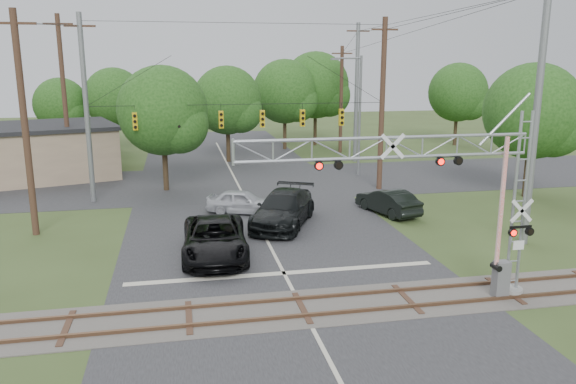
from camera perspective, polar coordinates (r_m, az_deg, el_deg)
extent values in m
plane|color=#374620|center=(18.77, 2.82, -14.31)|extent=(160.00, 160.00, 0.00)
cube|color=#262629|center=(27.84, -2.15, -4.96)|extent=(14.00, 90.00, 0.02)
cube|color=#262629|center=(41.27, -5.22, 0.97)|extent=(90.00, 12.00, 0.02)
cube|color=#4D4943|center=(20.51, 1.45, -11.75)|extent=(90.00, 3.20, 0.05)
cube|color=brown|center=(19.84, 1.91, -12.42)|extent=(90.00, 0.12, 0.14)
cube|color=brown|center=(21.12, 1.02, -10.77)|extent=(90.00, 0.12, 0.14)
cylinder|color=gray|center=(23.20, 21.67, -9.35)|extent=(0.87, 0.87, 0.29)
cube|color=silver|center=(22.31, 22.37, -5.02)|extent=(0.43, 0.03, 0.34)
cube|color=slate|center=(22.54, 20.80, -8.34)|extent=(0.53, 0.43, 1.45)
cube|color=red|center=(21.56, 20.88, -1.10)|extent=(0.14, 0.09, 4.83)
cylinder|color=slate|center=(36.67, -19.79, 7.81)|extent=(0.32, 0.32, 11.50)
cylinder|color=#3E2B1C|center=(38.74, 9.53, 8.64)|extent=(0.36, 0.36, 11.50)
cylinder|color=black|center=(36.48, -4.74, 8.87)|extent=(19.00, 0.03, 0.03)
cube|color=gold|center=(36.42, -15.26, 6.95)|extent=(0.30, 0.30, 1.10)
cube|color=gold|center=(36.33, -11.04, 7.16)|extent=(0.30, 0.30, 1.10)
cube|color=gold|center=(36.44, -6.81, 7.32)|extent=(0.30, 0.30, 1.10)
cube|color=gold|center=(36.74, -2.63, 7.44)|extent=(0.30, 0.30, 1.10)
cube|color=gold|center=(37.23, 1.47, 7.53)|extent=(0.30, 0.30, 1.10)
cube|color=gold|center=(37.90, 5.44, 7.57)|extent=(0.30, 0.30, 1.10)
imported|color=black|center=(25.61, -7.45, -4.71)|extent=(3.13, 6.28, 1.71)
imported|color=black|center=(30.24, -0.47, -1.71)|extent=(4.94, 6.76, 1.82)
imported|color=#B4B6BC|center=(32.75, -4.68, -0.98)|extent=(4.42, 2.98, 1.40)
imported|color=black|center=(33.07, 10.11, -0.94)|extent=(2.79, 4.71, 1.47)
cylinder|color=slate|center=(43.53, 7.28, 7.59)|extent=(0.20, 0.20, 9.10)
cylinder|color=slate|center=(43.03, 6.14, 13.36)|extent=(2.02, 0.12, 0.12)
cube|color=slate|center=(42.75, 4.81, 13.32)|extent=(0.61, 0.25, 0.15)
cylinder|color=#3E2B1C|center=(44.04, -21.75, 8.70)|extent=(0.34, 0.34, 11.94)
cube|color=#3E2B1C|center=(44.04, -22.35, 15.53)|extent=(2.00, 0.12, 0.12)
cylinder|color=slate|center=(49.65, 6.97, 9.88)|extent=(0.34, 0.34, 11.88)
cube|color=#3E2B1C|center=(49.64, 7.14, 15.92)|extent=(2.00, 0.12, 0.12)
cylinder|color=#3E2B1C|center=(30.56, -25.17, 6.07)|extent=(0.34, 0.34, 11.11)
cube|color=#3E2B1C|center=(30.46, -26.08, 15.15)|extent=(2.00, 0.12, 0.12)
cylinder|color=slate|center=(28.61, 23.91, 7.14)|extent=(0.34, 0.34, 12.44)
cylinder|color=#3E2B1C|center=(54.69, 5.42, 9.27)|extent=(0.34, 0.34, 10.11)
cube|color=#3E2B1C|center=(54.58, 5.52, 13.84)|extent=(2.00, 0.12, 0.12)
cylinder|color=#332617|center=(59.27, -21.84, 5.38)|extent=(0.36, 0.36, 3.30)
sphere|color=#193F12|center=(59.00, -22.09, 8.26)|extent=(5.10, 5.10, 5.10)
cylinder|color=#332617|center=(57.71, -17.01, 5.78)|extent=(0.36, 0.36, 3.73)
sphere|color=#193F12|center=(57.41, -17.24, 9.14)|extent=(5.77, 5.77, 5.77)
cylinder|color=#332617|center=(39.18, -12.38, 2.94)|extent=(0.36, 0.36, 3.88)
sphere|color=#193F12|center=(38.74, -12.63, 8.08)|extent=(6.00, 6.00, 6.00)
cylinder|color=#332617|center=(49.80, -6.10, 5.25)|extent=(0.36, 0.36, 3.83)
sphere|color=#193F12|center=(49.45, -6.20, 9.25)|extent=(5.92, 5.92, 5.92)
cylinder|color=#332617|center=(56.82, -0.33, 6.43)|extent=(0.36, 0.36, 4.10)
sphere|color=#193F12|center=(56.51, -0.34, 10.18)|extent=(6.33, 6.33, 6.33)
cylinder|color=#332617|center=(59.66, 2.78, 6.90)|extent=(0.36, 0.36, 4.46)
sphere|color=#193F12|center=(59.36, 2.82, 10.79)|extent=(6.89, 6.89, 6.89)
cylinder|color=#332617|center=(39.69, 23.13, 2.37)|extent=(0.36, 0.36, 3.96)
sphere|color=#193F12|center=(39.24, 23.60, 7.54)|extent=(6.11, 6.11, 6.11)
cylinder|color=#332617|center=(62.20, 16.66, 6.38)|extent=(0.36, 0.36, 3.94)
sphere|color=#193F12|center=(61.92, 16.88, 9.67)|extent=(6.08, 6.08, 6.08)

